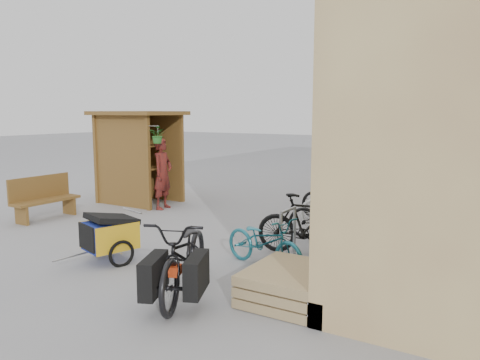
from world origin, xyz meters
The scene contains 17 objects.
ground centered at (0.00, 0.00, 0.00)m, with size 80.00×80.00×0.00m, color gray.
kiosk centered at (-3.28, 2.47, 1.55)m, with size 2.49×1.65×2.40m.
bike_rack centered at (2.30, 2.40, 0.52)m, with size 0.05×5.35×0.86m.
pallet_stack centered at (3.00, -1.40, 0.21)m, with size 1.00×1.20×0.40m.
bench centered at (-3.68, -0.07, 0.49)m, with size 0.46×1.52×0.96m.
shopping_carts centered at (3.00, 6.24, 0.58)m, with size 0.56×1.88×1.00m.
child_trailer centered at (-0.16, -1.44, 0.45)m, with size 0.90×1.40×0.81m.
cargo_bike centered at (1.77, -1.97, 0.53)m, with size 1.46×2.16×1.07m.
person_kiosk centered at (-2.13, 2.17, 0.88)m, with size 0.64×0.42×1.75m, color maroon.
bike_0 centered at (2.11, -0.45, 0.41)m, with size 0.54×1.55×0.81m, color #1E697A.
bike_1 centered at (2.43, 0.47, 0.52)m, with size 0.49×1.72×1.03m, color black.
bike_2 centered at (2.49, 1.62, 0.46)m, with size 0.61×1.74×0.91m, color black.
bike_3 centered at (2.40, 2.12, 0.50)m, with size 0.47×1.68×1.01m, color white.
bike_4 centered at (2.11, 2.99, 0.49)m, with size 0.65×1.87×0.98m, color black.
bike_5 centered at (2.17, 3.22, 0.50)m, with size 0.47×1.65×0.99m, color white.
bike_6 centered at (2.40, 4.13, 0.42)m, with size 0.56×1.59×0.84m, color maroon.
bike_7 centered at (2.27, 4.52, 0.45)m, with size 0.42×1.49×0.90m, color #ADADB2.
Camera 1 is at (5.39, -6.57, 2.36)m, focal length 35.00 mm.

